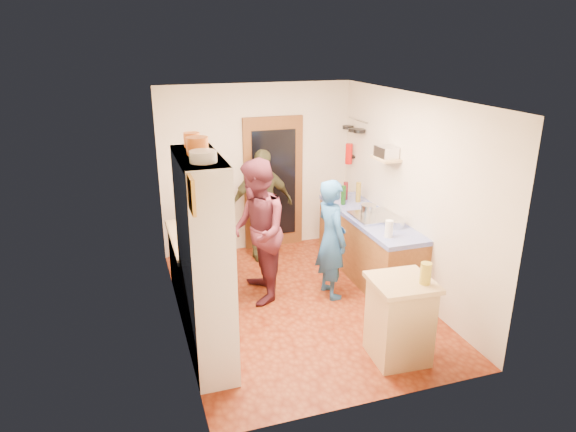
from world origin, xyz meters
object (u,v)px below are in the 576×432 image
hutch_body (205,263)px  person_back (263,205)px  person_hob (334,239)px  right_counter_base (368,247)px  person_left (259,231)px  island_base (399,322)px

hutch_body → person_back: bearing=62.0°
hutch_body → person_hob: size_ratio=1.39×
hutch_body → right_counter_base: (2.50, 1.30, -0.68)m
right_counter_base → person_hob: (-0.70, -0.42, 0.37)m
person_left → person_back: (0.39, 1.22, -0.08)m
hutch_body → person_back: (1.26, 2.36, -0.25)m
person_hob → person_back: (-0.54, 1.48, 0.06)m
right_counter_base → person_hob: 0.90m
person_left → hutch_body: bearing=-30.4°
hutch_body → person_hob: hutch_body is taller
person_back → right_counter_base: bearing=-47.9°
island_base → person_back: (-0.64, 3.00, 0.42)m
island_base → person_left: 2.11m
right_counter_base → person_left: size_ratio=1.19×
hutch_body → island_base: (1.90, -0.63, -0.67)m
hutch_body → person_left: hutch_body is taller
right_counter_base → person_back: 1.69m
right_counter_base → person_left: 1.72m
person_hob → person_back: size_ratio=0.93×
person_hob → person_left: size_ratio=0.85×
hutch_body → person_hob: (1.80, 0.88, -0.31)m
right_counter_base → person_hob: size_ratio=1.39×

